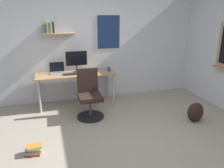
# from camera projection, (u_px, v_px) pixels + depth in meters

# --- Properties ---
(ground_plane) EXTENTS (5.20, 5.20, 0.00)m
(ground_plane) POSITION_uv_depth(u_px,v_px,m) (133.00, 152.00, 3.42)
(ground_plane) COLOR #9E9384
(ground_plane) RESTS_ON ground
(wall_back) EXTENTS (5.00, 0.30, 2.60)m
(wall_back) POSITION_uv_depth(u_px,v_px,m) (96.00, 43.00, 5.26)
(wall_back) COLOR silver
(wall_back) RESTS_ON ground
(desk) EXTENTS (1.69, 0.59, 0.72)m
(desk) POSITION_uv_depth(u_px,v_px,m) (76.00, 76.00, 4.97)
(desk) COLOR tan
(desk) RESTS_ON ground
(office_chair) EXTENTS (0.52, 0.52, 0.95)m
(office_chair) POSITION_uv_depth(u_px,v_px,m) (89.00, 97.00, 4.46)
(office_chair) COLOR black
(office_chair) RESTS_ON ground
(laptop) EXTENTS (0.31, 0.21, 0.23)m
(laptop) POSITION_uv_depth(u_px,v_px,m) (57.00, 71.00, 4.96)
(laptop) COLOR #ADAFB5
(laptop) RESTS_ON desk
(monitor_primary) EXTENTS (0.46, 0.17, 0.46)m
(monitor_primary) POSITION_uv_depth(u_px,v_px,m) (76.00, 60.00, 4.97)
(monitor_primary) COLOR #38383D
(monitor_primary) RESTS_ON desk
(keyboard) EXTENTS (0.37, 0.13, 0.02)m
(keyboard) POSITION_uv_depth(u_px,v_px,m) (72.00, 74.00, 4.86)
(keyboard) COLOR black
(keyboard) RESTS_ON desk
(computer_mouse) EXTENTS (0.10, 0.06, 0.03)m
(computer_mouse) POSITION_uv_depth(u_px,v_px,m) (85.00, 73.00, 4.93)
(computer_mouse) COLOR #262628
(computer_mouse) RESTS_ON desk
(coffee_mug) EXTENTS (0.08, 0.08, 0.09)m
(coffee_mug) POSITION_uv_depth(u_px,v_px,m) (109.00, 69.00, 5.11)
(coffee_mug) COLOR #334CA5
(coffee_mug) RESTS_ON desk
(backpack) EXTENTS (0.32, 0.22, 0.37)m
(backpack) POSITION_uv_depth(u_px,v_px,m) (195.00, 112.00, 4.31)
(backpack) COLOR black
(backpack) RESTS_ON ground
(book_stack_on_floor) EXTENTS (0.25, 0.21, 0.14)m
(book_stack_on_floor) POSITION_uv_depth(u_px,v_px,m) (34.00, 150.00, 3.34)
(book_stack_on_floor) COLOR #C63833
(book_stack_on_floor) RESTS_ON ground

